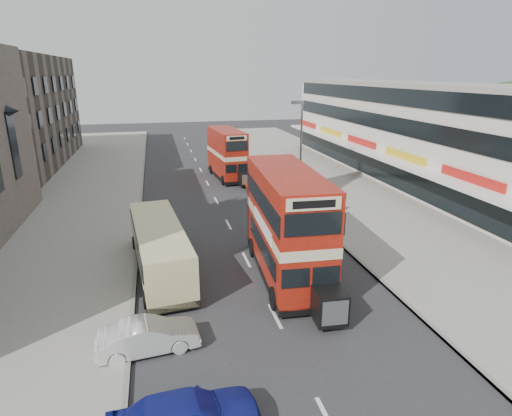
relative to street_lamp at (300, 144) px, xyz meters
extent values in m
plane|color=#28282B|center=(-6.52, -18.00, -4.78)|extent=(160.00, 160.00, 0.00)
cube|color=#28282B|center=(-6.52, 2.00, -4.78)|extent=(12.00, 90.00, 0.01)
cube|color=gray|center=(5.48, 2.00, -4.71)|extent=(12.00, 90.00, 0.15)
cube|color=gray|center=(-18.52, 2.00, -4.71)|extent=(12.00, 90.00, 0.15)
cube|color=gray|center=(-12.62, 2.00, -4.71)|extent=(0.20, 90.00, 0.16)
cube|color=gray|center=(-0.42, 2.00, -4.71)|extent=(0.20, 90.00, 0.16)
cube|color=beige|center=(13.48, 4.00, -0.28)|extent=(8.00, 46.00, 9.00)
cube|color=black|center=(9.43, 4.00, -3.18)|extent=(0.10, 44.00, 2.40)
cube|color=gray|center=(13.48, 4.00, 4.32)|extent=(8.20, 46.20, 0.40)
cube|color=white|center=(8.58, 4.00, -1.78)|extent=(1.80, 44.00, 0.20)
cylinder|color=slate|center=(0.08, 0.00, -0.78)|extent=(0.16, 0.16, 8.00)
cube|color=slate|center=(-0.32, 0.00, 3.22)|extent=(1.00, 0.20, 0.25)
cube|color=black|center=(-4.91, -12.30, -4.41)|extent=(3.18, 8.68, 0.37)
cube|color=maroon|center=(-4.91, -12.30, -3.13)|extent=(3.16, 8.68, 2.35)
cube|color=beige|center=(-4.91, -12.30, -1.80)|extent=(3.21, 8.72, 0.48)
cube|color=maroon|center=(-4.91, -12.30, -0.52)|extent=(3.16, 8.68, 2.24)
cube|color=maroon|center=(-4.91, -12.30, 0.69)|extent=(3.18, 8.70, 0.27)
cube|color=black|center=(-4.54, -17.23, -3.82)|extent=(1.36, 1.35, 1.39)
cube|color=black|center=(-4.28, 9.77, -4.46)|extent=(3.01, 7.56, 0.32)
cube|color=maroon|center=(-4.28, 9.77, -3.36)|extent=(2.99, 7.56, 2.03)
cube|color=beige|center=(-4.28, 9.77, -2.20)|extent=(3.03, 7.61, 0.42)
cube|color=maroon|center=(-4.28, 9.77, -1.10)|extent=(2.99, 7.56, 1.94)
cube|color=maroon|center=(-4.28, 9.77, -0.05)|extent=(3.01, 7.58, 0.23)
cube|color=black|center=(-3.31, 5.60, -3.95)|extent=(1.20, 1.21, 1.20)
cube|color=black|center=(-11.27, -10.38, -4.42)|extent=(3.26, 9.37, 0.37)
cube|color=#D2C888|center=(-11.27, -10.38, -3.36)|extent=(3.24, 9.37, 2.39)
imported|color=silver|center=(-11.88, -17.20, -4.15)|extent=(3.96, 1.72, 1.27)
imported|color=maroon|center=(-1.02, -1.52, -4.14)|extent=(4.62, 2.21, 1.30)
imported|color=#DB5615|center=(-1.36, 4.15, -4.17)|extent=(4.50, 2.22, 1.23)
imported|color=gray|center=(1.40, -3.94, -3.79)|extent=(0.74, 0.73, 1.68)
imported|color=gray|center=(2.06, 11.06, -3.82)|extent=(1.00, 0.52, 1.64)
imported|color=gray|center=(-2.83, 0.94, -4.29)|extent=(0.69, 1.89, 0.99)
imported|color=#212028|center=(-2.83, 0.94, -3.57)|extent=(0.64, 0.43, 1.74)
camera|label=1|loc=(-11.05, -31.48, 5.38)|focal=29.57mm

